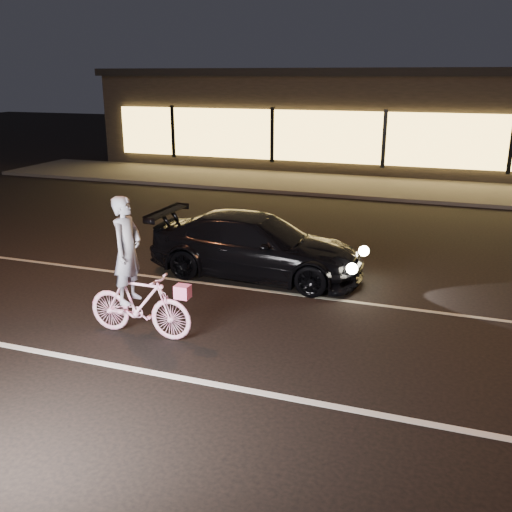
% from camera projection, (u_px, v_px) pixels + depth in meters
% --- Properties ---
extents(ground, '(90.00, 90.00, 0.00)m').
position_uv_depth(ground, '(257.00, 338.00, 8.94)').
color(ground, black).
rests_on(ground, ground).
extents(lane_stripe_near, '(60.00, 0.12, 0.01)m').
position_uv_depth(lane_stripe_near, '(220.00, 385.00, 7.58)').
color(lane_stripe_near, silver).
rests_on(lane_stripe_near, ground).
extents(lane_stripe_far, '(60.00, 0.10, 0.01)m').
position_uv_depth(lane_stripe_far, '(292.00, 294.00, 10.73)').
color(lane_stripe_far, gray).
rests_on(lane_stripe_far, ground).
extents(sidewalk, '(30.00, 4.00, 0.12)m').
position_uv_depth(sidewalk, '(375.00, 187.00, 20.61)').
color(sidewalk, '#383533').
rests_on(sidewalk, ground).
extents(storefront, '(25.40, 8.42, 4.20)m').
position_uv_depth(storefront, '(397.00, 117.00, 25.34)').
color(storefront, black).
rests_on(storefront, ground).
extents(cyclist, '(1.77, 0.61, 2.23)m').
position_uv_depth(cyclist, '(136.00, 288.00, 8.83)').
color(cyclist, '#F44FA0').
rests_on(cyclist, ground).
extents(sedan, '(4.42, 1.89, 1.27)m').
position_uv_depth(sedan, '(256.00, 246.00, 11.57)').
color(sedan, black).
rests_on(sedan, ground).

